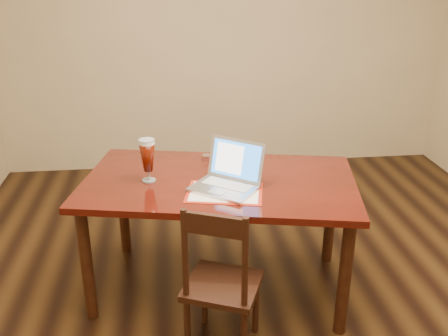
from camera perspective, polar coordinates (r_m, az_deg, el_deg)
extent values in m
plane|color=black|center=(3.24, 5.62, -16.08)|extent=(5.00, 5.00, 0.00)
cube|color=tan|center=(5.04, 0.21, 14.94)|extent=(4.50, 0.01, 2.70)
cube|color=#4A0F09|center=(3.07, -0.54, -1.68)|extent=(1.82, 1.26, 0.04)
cylinder|color=#331B0C|center=(3.09, -15.42, -10.60)|extent=(0.07, 0.07, 0.74)
cylinder|color=#331B0C|center=(2.95, 13.61, -12.18)|extent=(0.07, 0.07, 0.74)
cylinder|color=#331B0C|center=(3.72, -11.46, -4.26)|extent=(0.07, 0.07, 0.74)
cylinder|color=#331B0C|center=(3.60, 12.07, -5.25)|extent=(0.07, 0.07, 0.74)
cube|color=#A7210F|center=(2.89, 0.06, -2.83)|extent=(0.49, 0.39, 0.00)
cube|color=white|center=(2.89, 0.06, -2.79)|extent=(0.44, 0.35, 0.00)
cube|color=#B8B8BD|center=(2.91, -0.12, -2.39)|extent=(0.44, 0.42, 0.02)
cube|color=#B8B8BC|center=(2.94, 0.37, -1.88)|extent=(0.30, 0.27, 0.00)
cube|color=silver|center=(2.85, -0.83, -2.74)|extent=(0.11, 0.11, 0.00)
cube|color=#B8B8BD|center=(2.98, 1.40, 0.96)|extent=(0.33, 0.27, 0.24)
cube|color=blue|center=(2.98, 1.35, 0.95)|extent=(0.29, 0.23, 0.20)
cube|color=white|center=(3.00, 0.61, 1.10)|extent=(0.17, 0.14, 0.17)
cylinder|color=silver|center=(3.07, -8.56, -1.40)|extent=(0.08, 0.08, 0.01)
cylinder|color=silver|center=(3.06, -8.60, -0.82)|extent=(0.01, 0.01, 0.06)
cylinder|color=silver|center=(2.98, -8.83, 2.90)|extent=(0.09, 0.09, 0.02)
cylinder|color=silver|center=(2.98, -8.85, 3.16)|extent=(0.09, 0.09, 0.01)
cylinder|color=silver|center=(3.35, -2.03, 1.18)|extent=(0.06, 0.06, 0.04)
cylinder|color=silver|center=(3.40, 1.97, 1.51)|extent=(0.06, 0.06, 0.04)
cube|color=black|center=(2.77, -0.14, -13.26)|extent=(0.50, 0.49, 0.04)
cylinder|color=black|center=(2.83, -4.20, -17.78)|extent=(0.04, 0.04, 0.38)
cylinder|color=black|center=(3.04, -2.25, -14.38)|extent=(0.04, 0.04, 0.38)
cylinder|color=black|center=(2.98, 3.66, -15.36)|extent=(0.04, 0.04, 0.38)
cylinder|color=black|center=(2.55, -4.50, -9.66)|extent=(0.03, 0.03, 0.50)
cylinder|color=black|center=(2.47, 2.42, -10.75)|extent=(0.03, 0.03, 0.50)
cube|color=black|center=(2.41, -1.13, -6.55)|extent=(0.30, 0.15, 0.11)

